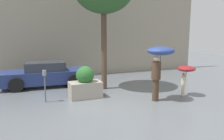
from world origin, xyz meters
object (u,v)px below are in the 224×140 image
Objects in this scene: planter_box at (85,84)px; person_adult at (159,58)px; parking_meter at (45,79)px; person_child at (186,71)px; parked_car_near at (45,74)px.

planter_box is 0.62× the size of person_adult.
parking_meter is at bearing 169.60° from person_adult.
planter_box reaches higher than person_child.
planter_box is 4.15m from person_child.
parking_meter is at bearing 177.26° from parked_car_near.
parked_car_near is (-3.75, 4.21, -1.07)m from person_adult.
person_adult is (2.49, -1.48, 1.08)m from planter_box.
person_adult is at bearing -30.68° from planter_box.
planter_box is 1.05× the size of parking_meter.
person_child is 5.61m from parking_meter.
person_adult is 1.65× the size of person_child.
person_child is 1.03× the size of parking_meter.
person_adult is at bearing -19.77° from parking_meter.
parking_meter is (-0.30, -2.76, 0.31)m from parked_car_near.
planter_box is 1.02× the size of person_child.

